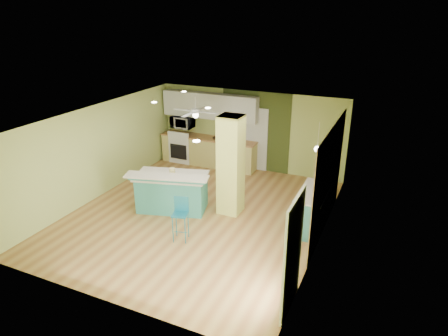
{
  "coord_description": "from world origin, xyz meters",
  "views": [
    {
      "loc": [
        4.22,
        -7.82,
        4.81
      ],
      "look_at": [
        0.51,
        0.4,
        1.2
      ],
      "focal_mm": 32.0,
      "sensor_mm": 36.0,
      "label": 1
    }
  ],
  "objects_px": {
    "peninsula": "(172,191)",
    "side_counter": "(312,209)",
    "bar_stool": "(181,212)",
    "canister": "(172,172)",
    "fruit_bowl": "(218,139)"
  },
  "relations": [
    {
      "from": "side_counter",
      "to": "fruit_bowl",
      "type": "distance_m",
      "value": 4.47
    },
    {
      "from": "peninsula",
      "to": "canister",
      "type": "xyz_separation_m",
      "value": [
        0.03,
        0.03,
        0.53
      ]
    },
    {
      "from": "peninsula",
      "to": "bar_stool",
      "type": "relative_size",
      "value": 2.13
    },
    {
      "from": "peninsula",
      "to": "side_counter",
      "type": "bearing_deg",
      "value": -6.49
    },
    {
      "from": "side_counter",
      "to": "fruit_bowl",
      "type": "relative_size",
      "value": 4.54
    },
    {
      "from": "side_counter",
      "to": "peninsula",
      "type": "bearing_deg",
      "value": -170.95
    },
    {
      "from": "bar_stool",
      "to": "canister",
      "type": "height_order",
      "value": "canister"
    },
    {
      "from": "peninsula",
      "to": "fruit_bowl",
      "type": "height_order",
      "value": "peninsula"
    },
    {
      "from": "bar_stool",
      "to": "canister",
      "type": "bearing_deg",
      "value": 112.66
    },
    {
      "from": "peninsula",
      "to": "canister",
      "type": "bearing_deg",
      "value": 33.63
    },
    {
      "from": "peninsula",
      "to": "bar_stool",
      "type": "bearing_deg",
      "value": -66.31
    },
    {
      "from": "fruit_bowl",
      "to": "side_counter",
      "type": "bearing_deg",
      "value": -35.29
    },
    {
      "from": "peninsula",
      "to": "fruit_bowl",
      "type": "relative_size",
      "value": 6.61
    },
    {
      "from": "side_counter",
      "to": "canister",
      "type": "distance_m",
      "value": 3.51
    },
    {
      "from": "canister",
      "to": "side_counter",
      "type": "bearing_deg",
      "value": 8.63
    }
  ]
}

